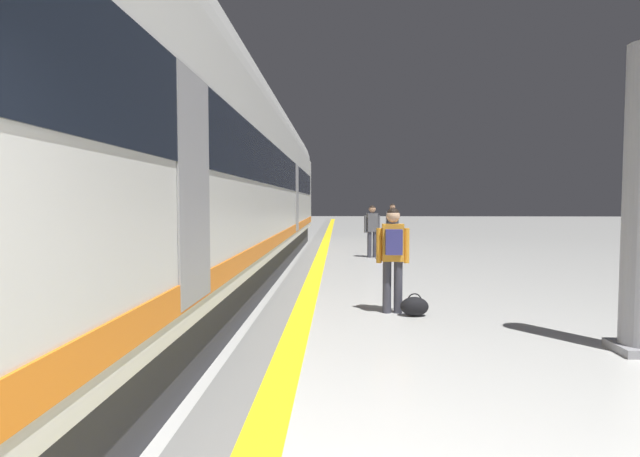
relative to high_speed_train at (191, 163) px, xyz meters
The scene contains 9 objects.
safety_line_strip 3.70m from the high_speed_train, 37.83° to the left, with size 0.36×80.00×0.01m, color yellow.
tactile_edge_band 3.50m from the high_speed_train, 42.85° to the left, with size 0.66×80.00×0.01m, color slate.
high_speed_train is the anchor object (origin of this frame).
passenger_near 4.07m from the high_speed_train, 18.32° to the right, with size 0.53×0.33×1.69m.
duffel_bag_near 4.77m from the high_speed_train, 19.50° to the right, with size 0.44×0.26×0.36m.
passenger_mid 7.85m from the high_speed_train, 60.43° to the left, with size 0.51×0.25×1.67m.
duffel_bag_mid 7.94m from the high_speed_train, 57.11° to the left, with size 0.44×0.26×0.36m.
passenger_far 12.28m from the high_speed_train, 66.14° to the left, with size 0.53×0.34×1.71m.
suitcase_far 12.07m from the high_speed_train, 67.15° to the left, with size 0.39×0.26×0.67m.
Camera 1 is at (-0.30, -0.67, 1.78)m, focal length 27.52 mm.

